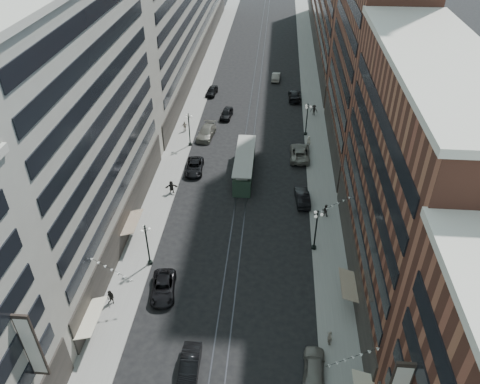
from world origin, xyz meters
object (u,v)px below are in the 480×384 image
(pedestrian_6, at_px, (185,126))
(car_8, at_px, (206,132))
(pedestrian_4, at_px, (330,338))
(car_7, at_px, (194,167))
(pedestrian_5, at_px, (171,187))
(pedestrian_8, at_px, (309,141))
(lamppost_sw_mid, at_px, (189,128))
(car_2, at_px, (163,288))
(car_14, at_px, (276,77))
(lamppost_sw_far, at_px, (147,244))
(lamppost_se_mid, at_px, (307,118))
(car_5, at_px, (190,366))
(car_13, at_px, (226,113))
(car_4, at_px, (314,368))
(pedestrian_2, at_px, (111,297))
(pedestrian_9, at_px, (314,110))
(pedestrian_7, at_px, (325,210))
(lamppost_se_far, at_px, (316,229))
(car_10, at_px, (302,197))
(car_9, at_px, (212,91))
(car_12, at_px, (295,95))
(streetcar, at_px, (245,166))
(car_11, at_px, (300,153))

(pedestrian_6, bearing_deg, car_8, 136.26)
(pedestrian_4, bearing_deg, car_7, 16.52)
(pedestrian_5, bearing_deg, pedestrian_8, 21.47)
(pedestrian_5, height_order, pedestrian_8, pedestrian_5)
(lamppost_sw_mid, xyz_separation_m, pedestrian_4, (19.17, -36.19, -2.11))
(car_2, distance_m, pedestrian_5, 18.03)
(pedestrian_6, bearing_deg, car_14, -143.97)
(car_2, relative_size, car_14, 1.14)
(lamppost_sw_far, distance_m, lamppost_se_mid, 36.91)
(car_5, height_order, car_13, car_5)
(lamppost_sw_mid, relative_size, car_8, 0.94)
(car_4, bearing_deg, car_14, -82.30)
(pedestrian_2, height_order, car_13, pedestrian_2)
(pedestrian_9, bearing_deg, pedestrian_2, -100.73)
(pedestrian_6, xyz_separation_m, pedestrian_7, (21.77, -21.33, -0.02))
(lamppost_se_far, relative_size, car_14, 1.20)
(car_4, bearing_deg, pedestrian_2, -13.48)
(pedestrian_2, distance_m, car_14, 63.63)
(car_14, bearing_deg, car_10, 98.44)
(car_13, bearing_deg, car_9, 118.08)
(car_7, distance_m, car_12, 30.52)
(car_8, relative_size, car_10, 1.20)
(car_5, xyz_separation_m, car_14, (6.39, 68.65, -0.02))
(car_9, height_order, car_12, car_12)
(lamppost_sw_far, xyz_separation_m, streetcar, (9.20, 19.36, -1.59))
(pedestrian_8, distance_m, pedestrian_9, 11.38)
(lamppost_sw_mid, relative_size, car_14, 1.20)
(lamppost_se_mid, xyz_separation_m, car_5, (-11.69, -44.96, -2.32))
(car_14, bearing_deg, lamppost_se_mid, 105.40)
(car_10, bearing_deg, car_11, -95.22)
(streetcar, bearing_deg, pedestrian_2, -114.81)
(car_8, xyz_separation_m, pedestrian_7, (17.94, -19.83, 0.15))
(car_4, bearing_deg, car_8, -66.11)
(car_8, distance_m, pedestrian_5, 16.56)
(car_7, distance_m, car_9, 27.65)
(lamppost_se_far, height_order, car_5, lamppost_se_far)
(streetcar, distance_m, pedestrian_6, 16.42)
(lamppost_se_far, bearing_deg, streetcar, 120.92)
(lamppost_se_far, bearing_deg, car_11, 93.16)
(car_12, height_order, car_13, car_12)
(lamppost_se_far, relative_size, car_5, 1.17)
(car_5, height_order, pedestrian_4, pedestrian_4)
(car_7, xyz_separation_m, car_9, (-1.07, 27.63, 0.02))
(lamppost_se_far, bearing_deg, lamppost_sw_far, -167.74)
(car_10, xyz_separation_m, car_13, (-12.61, 24.39, -0.03))
(pedestrian_7, bearing_deg, car_12, -65.97)
(lamppost_sw_far, relative_size, car_14, 1.20)
(pedestrian_2, xyz_separation_m, car_11, (19.78, 30.73, -0.14))
(lamppost_se_far, distance_m, car_11, 20.88)
(pedestrian_2, height_order, car_9, pedestrian_2)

